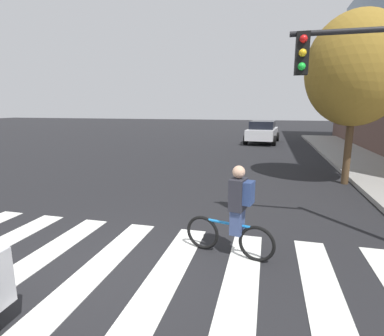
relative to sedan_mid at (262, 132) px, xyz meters
The scene contains 6 objects.
ground_plane 19.35m from the sedan_mid, 96.31° to the right, with size 120.00×120.00×0.00m, color black.
crosswalk_stripes 19.31m from the sedan_mid, 94.98° to the right, with size 8.90×3.77×0.01m.
sedan_mid is the anchor object (origin of this frame).
cyclist 18.26m from the sedan_mid, 90.23° to the right, with size 1.68×0.46×1.69m.
traffic_light_near 17.41m from the sedan_mid, 82.40° to the right, with size 2.47×0.28×4.20m.
street_tree_near 12.76m from the sedan_mid, 75.38° to the right, with size 3.23×3.23×5.74m.
Camera 1 is at (2.54, -4.17, 2.68)m, focal length 28.26 mm.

